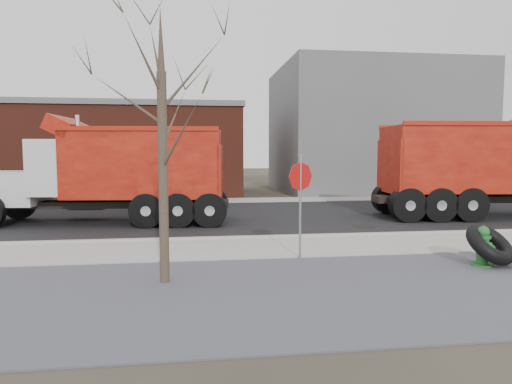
{
  "coord_description": "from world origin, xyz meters",
  "views": [
    {
      "loc": [
        -2.61,
        -11.34,
        2.51
      ],
      "look_at": [
        -0.91,
        1.29,
        1.4
      ],
      "focal_mm": 32.0,
      "sensor_mm": 36.0,
      "label": 1
    }
  ],
  "objects": [
    {
      "name": "ground",
      "position": [
        0.0,
        0.0,
        0.0
      ],
      "size": [
        120.0,
        120.0,
        0.0
      ],
      "primitive_type": "plane",
      "color": "#383328",
      "rests_on": "ground"
    },
    {
      "name": "gravel_verge",
      "position": [
        0.0,
        -3.5,
        0.01
      ],
      "size": [
        60.0,
        5.0,
        0.03
      ],
      "primitive_type": "cube",
      "color": "slate",
      "rests_on": "ground"
    },
    {
      "name": "sidewalk",
      "position": [
        0.0,
        0.25,
        0.03
      ],
      "size": [
        60.0,
        2.5,
        0.06
      ],
      "primitive_type": "cube",
      "color": "#9E9B93",
      "rests_on": "ground"
    },
    {
      "name": "curb",
      "position": [
        0.0,
        1.55,
        0.06
      ],
      "size": [
        60.0,
        0.15,
        0.11
      ],
      "primitive_type": "cube",
      "color": "#9E9B93",
      "rests_on": "ground"
    },
    {
      "name": "road",
      "position": [
        0.0,
        6.3,
        0.01
      ],
      "size": [
        60.0,
        9.4,
        0.02
      ],
      "primitive_type": "cube",
      "color": "black",
      "rests_on": "ground"
    },
    {
      "name": "far_sidewalk",
      "position": [
        0.0,
        12.0,
        0.03
      ],
      "size": [
        60.0,
        2.0,
        0.06
      ],
      "primitive_type": "cube",
      "color": "#9E9B93",
      "rests_on": "ground"
    },
    {
      "name": "building_grey",
      "position": [
        9.0,
        18.0,
        4.0
      ],
      "size": [
        12.0,
        10.0,
        8.0
      ],
      "color": "slate",
      "rests_on": "ground"
    },
    {
      "name": "building_brick",
      "position": [
        -10.0,
        17.0,
        2.65
      ],
      "size": [
        20.2,
        8.2,
        5.3
      ],
      "color": "#5E271B",
      "rests_on": "ground"
    },
    {
      "name": "bare_tree",
      "position": [
        -3.2,
        -2.6,
        3.3
      ],
      "size": [
        3.2,
        3.2,
        5.2
      ],
      "color": "#382D23",
      "rests_on": "ground"
    },
    {
      "name": "fire_hydrant",
      "position": [
        3.65,
        -2.23,
        0.42
      ],
      "size": [
        0.52,
        0.51,
        0.91
      ],
      "rotation": [
        0.0,
        0.0,
        0.32
      ],
      "color": "#2C742F",
      "rests_on": "ground"
    },
    {
      "name": "truck_tire",
      "position": [
        3.82,
        -2.23,
        0.5
      ],
      "size": [
        1.5,
        1.48,
        0.95
      ],
      "color": "black",
      "rests_on": "ground"
    },
    {
      "name": "stop_sign",
      "position": [
        -0.2,
        -1.1,
        1.71
      ],
      "size": [
        0.62,
        0.32,
        2.49
      ],
      "rotation": [
        0.0,
        0.0,
        0.06
      ],
      "color": "gray",
      "rests_on": "ground"
    },
    {
      "name": "dump_truck_red_a",
      "position": [
        8.85,
        4.73,
        2.02
      ],
      "size": [
        10.07,
        3.6,
        3.98
      ],
      "rotation": [
        0.0,
        0.0,
        -0.1
      ],
      "color": "black",
      "rests_on": "ground"
    },
    {
      "name": "dump_truck_red_b",
      "position": [
        -5.45,
        5.17,
        1.88
      ],
      "size": [
        8.88,
        3.23,
        3.7
      ],
      "rotation": [
        0.0,
        0.0,
        3.05
      ],
      "color": "black",
      "rests_on": "ground"
    }
  ]
}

